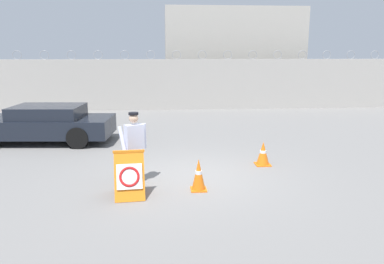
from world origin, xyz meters
TOP-DOWN VIEW (x-y plane):
  - ground_plane at (0.00, 0.00)m, footprint 90.00×90.00m
  - perimeter_wall at (-0.00, 11.15)m, footprint 36.00×0.30m
  - building_block at (3.60, 16.06)m, footprint 8.31×6.18m
  - barricade_sign at (-1.45, -1.17)m, footprint 0.70×0.88m
  - security_guard at (-1.40, -0.36)m, footprint 0.67×0.40m
  - traffic_cone_near at (2.00, 0.85)m, footprint 0.41×0.41m
  - traffic_cone_mid at (0.06, -0.92)m, footprint 0.36×0.36m
  - parked_car_front_coupe at (-4.82, 4.02)m, footprint 4.83×2.21m

SIDE VIEW (x-z plane):
  - ground_plane at x=0.00m, z-range 0.00..0.00m
  - traffic_cone_near at x=2.00m, z-range 0.00..0.65m
  - traffic_cone_mid at x=0.06m, z-range 0.00..0.72m
  - barricade_sign at x=-1.45m, z-range -0.01..1.01m
  - parked_car_front_coupe at x=-4.82m, z-range 0.02..1.29m
  - security_guard at x=-1.40m, z-range 0.09..1.79m
  - perimeter_wall at x=0.00m, z-range -0.22..2.90m
  - building_block at x=3.60m, z-range 0.00..5.62m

